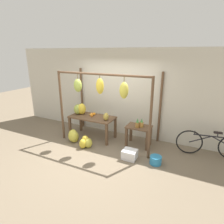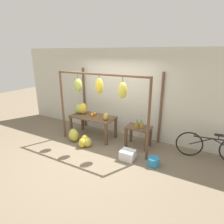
% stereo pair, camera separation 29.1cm
% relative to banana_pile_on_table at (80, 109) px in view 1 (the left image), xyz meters
% --- Properties ---
extents(ground_plane, '(20.00, 20.00, 0.00)m').
position_rel_banana_pile_on_table_xyz_m(ground_plane, '(1.07, -0.89, -0.89)').
color(ground_plane, '#756651').
extents(shop_wall_back, '(8.00, 0.08, 2.80)m').
position_rel_banana_pile_on_table_xyz_m(shop_wall_back, '(1.07, 0.71, 0.51)').
color(shop_wall_back, beige).
rests_on(shop_wall_back, ground_plane).
extents(stall_awning, '(2.87, 1.24, 2.15)m').
position_rel_banana_pile_on_table_xyz_m(stall_awning, '(1.06, -0.27, 0.65)').
color(stall_awning, brown).
rests_on(stall_awning, ground_plane).
extents(display_table_main, '(1.44, 0.70, 0.72)m').
position_rel_banana_pile_on_table_xyz_m(display_table_main, '(0.49, -0.03, -0.28)').
color(display_table_main, brown).
rests_on(display_table_main, ground_plane).
extents(display_table_side, '(0.72, 0.48, 0.61)m').
position_rel_banana_pile_on_table_xyz_m(display_table_side, '(2.01, 0.08, -0.43)').
color(display_table_side, brown).
rests_on(display_table_side, ground_plane).
extents(banana_pile_on_table, '(0.47, 0.40, 0.36)m').
position_rel_banana_pile_on_table_xyz_m(banana_pile_on_table, '(0.00, 0.00, 0.00)').
color(banana_pile_on_table, gold).
rests_on(banana_pile_on_table, display_table_main).
extents(orange_pile, '(0.16, 0.26, 0.09)m').
position_rel_banana_pile_on_table_xyz_m(orange_pile, '(0.45, 0.03, -0.13)').
color(orange_pile, orange).
rests_on(orange_pile, display_table_main).
extents(pineapple_cluster, '(0.21, 0.20, 0.28)m').
position_rel_banana_pile_on_table_xyz_m(pineapple_cluster, '(2.04, 0.01, -0.16)').
color(pineapple_cluster, '#B27F38').
rests_on(pineapple_cluster, display_table_side).
extents(banana_pile_ground_left, '(0.41, 0.39, 0.41)m').
position_rel_banana_pile_on_table_xyz_m(banana_pile_ground_left, '(0.14, -0.59, -0.70)').
color(banana_pile_ground_left, gold).
rests_on(banana_pile_ground_left, ground_plane).
extents(banana_pile_ground_right, '(0.40, 0.39, 0.35)m').
position_rel_banana_pile_on_table_xyz_m(banana_pile_ground_right, '(0.66, -0.72, -0.73)').
color(banana_pile_ground_right, gold).
rests_on(banana_pile_ground_right, ground_plane).
extents(fruit_crate_white, '(0.36, 0.32, 0.24)m').
position_rel_banana_pile_on_table_xyz_m(fruit_crate_white, '(2.04, -0.73, -0.77)').
color(fruit_crate_white, silver).
rests_on(fruit_crate_white, ground_plane).
extents(blue_bucket, '(0.29, 0.29, 0.21)m').
position_rel_banana_pile_on_table_xyz_m(blue_bucket, '(2.71, -0.67, -0.79)').
color(blue_bucket, teal).
rests_on(blue_bucket, ground_plane).
extents(parked_bicycle, '(1.71, 0.29, 0.73)m').
position_rel_banana_pile_on_table_xyz_m(parked_bicycle, '(3.91, 0.30, -0.53)').
color(parked_bicycle, black).
rests_on(parked_bicycle, ground_plane).
extents(papaya_pile, '(0.23, 0.26, 0.22)m').
position_rel_banana_pile_on_table_xyz_m(papaya_pile, '(1.03, -0.14, -0.06)').
color(papaya_pile, '#B2993D').
rests_on(papaya_pile, display_table_main).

